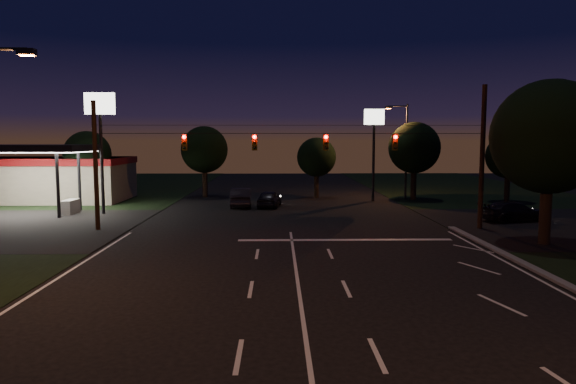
{
  "coord_description": "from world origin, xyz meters",
  "views": [
    {
      "loc": [
        -0.78,
        -16.8,
        5.56
      ],
      "look_at": [
        -0.27,
        8.67,
        3.0
      ],
      "focal_mm": 32.0,
      "sensor_mm": 36.0,
      "label": 1
    }
  ],
  "objects_px": {
    "utility_pole_right": "(479,229)",
    "car_cross": "(514,212)",
    "car_oncoming_b": "(241,197)",
    "tree_right_near": "(548,138)",
    "car_oncoming_a": "(269,199)"
  },
  "relations": [
    {
      "from": "tree_right_near",
      "to": "car_oncoming_a",
      "type": "bearing_deg",
      "value": 133.57
    },
    {
      "from": "car_oncoming_a",
      "to": "car_oncoming_b",
      "type": "relative_size",
      "value": 0.87
    },
    {
      "from": "car_oncoming_a",
      "to": "car_oncoming_b",
      "type": "distance_m",
      "value": 2.43
    },
    {
      "from": "car_oncoming_b",
      "to": "car_cross",
      "type": "distance_m",
      "value": 21.15
    },
    {
      "from": "car_oncoming_a",
      "to": "car_cross",
      "type": "height_order",
      "value": "car_oncoming_a"
    },
    {
      "from": "car_oncoming_b",
      "to": "car_cross",
      "type": "relative_size",
      "value": 1.0
    },
    {
      "from": "tree_right_near",
      "to": "car_oncoming_b",
      "type": "height_order",
      "value": "tree_right_near"
    },
    {
      "from": "car_cross",
      "to": "car_oncoming_b",
      "type": "bearing_deg",
      "value": 53.17
    },
    {
      "from": "utility_pole_right",
      "to": "car_oncoming_b",
      "type": "distance_m",
      "value": 19.53
    },
    {
      "from": "utility_pole_right",
      "to": "car_cross",
      "type": "bearing_deg",
      "value": 38.87
    },
    {
      "from": "tree_right_near",
      "to": "utility_pole_right",
      "type": "bearing_deg",
      "value": 107.53
    },
    {
      "from": "tree_right_near",
      "to": "car_cross",
      "type": "distance_m",
      "value": 9.32
    },
    {
      "from": "car_oncoming_a",
      "to": "car_cross",
      "type": "distance_m",
      "value": 18.81
    },
    {
      "from": "utility_pole_right",
      "to": "car_oncoming_a",
      "type": "distance_m",
      "value": 17.38
    },
    {
      "from": "utility_pole_right",
      "to": "tree_right_near",
      "type": "relative_size",
      "value": 1.03
    }
  ]
}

